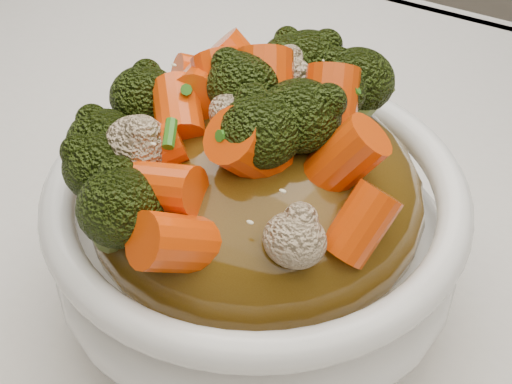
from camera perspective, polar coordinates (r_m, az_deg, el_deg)
The scene contains 8 objects.
tablecloth at distance 0.50m, azimuth 3.57°, elevation -7.66°, with size 1.20×0.80×0.04m, color white.
bowl at distance 0.43m, azimuth 0.00°, elevation -3.60°, with size 0.24×0.24×0.10m, color white, non-canonical shape.
sauce_base at distance 0.41m, azimuth 0.00°, elevation -0.35°, with size 0.19×0.19×0.11m, color #51370D.
carrots at distance 0.37m, azimuth 0.00°, elevation 7.76°, with size 0.19×0.19×0.06m, color #E24407, non-canonical shape.
broccoli at distance 0.37m, azimuth 0.00°, elevation 7.62°, with size 0.19×0.19×0.05m, color black, non-canonical shape.
cauliflower at distance 0.37m, azimuth 0.00°, elevation 7.33°, with size 0.19×0.19×0.04m, color #CAB08A, non-canonical shape.
scallions at distance 0.37m, azimuth 0.00°, elevation 7.91°, with size 0.14×0.14×0.02m, color #2F721A, non-canonical shape.
sesame_seeds at distance 0.37m, azimuth 0.00°, elevation 7.91°, with size 0.17×0.17×0.01m, color beige, non-canonical shape.
Camera 1 is at (0.14, -0.29, 1.10)m, focal length 50.00 mm.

